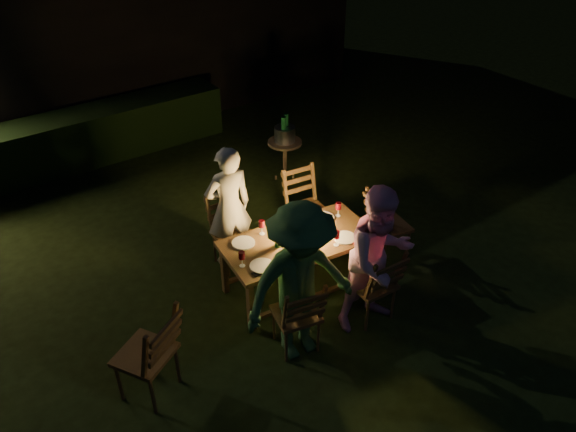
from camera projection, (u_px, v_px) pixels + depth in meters
garden_envelope at (61, 20)px, 9.99m from camera, size 40.00×40.00×3.20m
dining_table at (298, 244)px, 6.07m from camera, size 1.72×1.00×0.68m
chair_near_left at (297, 326)px, 5.51m from camera, size 0.51×0.53×0.94m
chair_near_right at (372, 295)px, 5.87m from camera, size 0.45×0.48×0.96m
chair_far_left at (233, 243)px, 6.63m from camera, size 0.43×0.46×0.95m
chair_far_right at (306, 219)px, 7.02m from camera, size 0.49×0.52×0.99m
chair_end at (387, 236)px, 6.74m from camera, size 0.53×0.50×0.97m
chair_spare at (149, 368)px, 5.03m from camera, size 0.66×0.67×1.05m
person_house_side at (229, 207)px, 6.40m from camera, size 0.60×0.43×1.53m
person_opp_right at (379, 259)px, 5.54m from camera, size 0.85×0.70×1.62m
person_opp_left at (300, 284)px, 5.15m from camera, size 1.18×0.77×1.72m
lantern at (300, 224)px, 6.00m from camera, size 0.16×0.16×0.35m
plate_far_left at (243, 243)px, 5.97m from camera, size 0.25×0.25×0.01m
plate_near_left at (262, 266)px, 5.65m from camera, size 0.25×0.25×0.01m
plate_far_right at (323, 218)px, 6.37m from camera, size 0.25×0.25×0.01m
plate_near_right at (345, 238)px, 6.05m from camera, size 0.25×0.25×0.01m
wineglass_a at (262, 227)px, 6.07m from camera, size 0.06×0.06×0.18m
wineglass_b at (242, 259)px, 5.61m from camera, size 0.06×0.06×0.18m
wineglass_c at (336, 238)px, 5.90m from camera, size 0.06×0.06×0.18m
wineglass_d at (338, 209)px, 6.36m from camera, size 0.06×0.06×0.18m
wineglass_e at (305, 251)px, 5.72m from camera, size 0.06×0.06×0.18m
bottle_table at (278, 235)px, 5.85m from camera, size 0.07×0.07×0.28m
napkin_left at (301, 259)px, 5.73m from camera, size 0.18×0.14×0.01m
napkin_right at (357, 239)px, 6.03m from camera, size 0.18×0.14×0.01m
phone at (259, 273)px, 5.56m from camera, size 0.14×0.07×0.01m
side_table at (285, 146)px, 8.07m from camera, size 0.49×0.49×0.66m
ice_bucket at (285, 134)px, 7.96m from camera, size 0.30×0.30×0.22m
bottle_bucket_a at (284, 133)px, 7.88m from camera, size 0.07×0.07×0.32m
bottle_bucket_b at (286, 129)px, 7.99m from camera, size 0.07×0.07×0.32m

